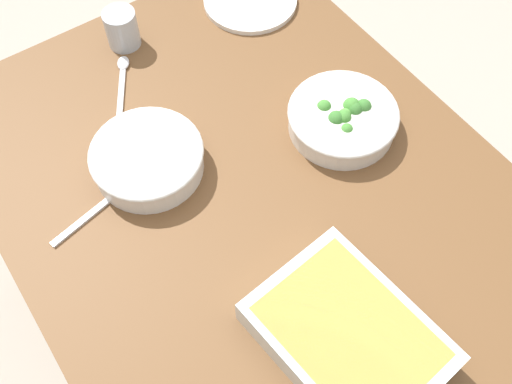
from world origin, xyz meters
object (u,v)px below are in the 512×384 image
Objects in this scene: stew_bowl at (148,158)px; broccoli_bowl at (343,118)px; spoon_by_stew at (101,206)px; side_plate at (250,0)px; drink_cup at (122,30)px; spoon_spare at (122,78)px; baking_dish at (348,336)px; spoon_by_broccoli at (321,131)px.

stew_bowl is 0.39m from broccoli_bowl.
stew_bowl is 1.25× the size of spoon_by_stew.
stew_bowl is at bearing 122.78° from side_plate.
spoon_spare is at bearing 148.52° from drink_cup.
spoon_spare is (0.72, 0.03, -0.03)m from baking_dish.
spoon_spare is at bearing -15.52° from stew_bowl.
broccoli_bowl is 0.05m from spoon_by_broccoli.
broccoli_bowl is at bearing -105.75° from spoon_by_broccoli.
drink_cup reaches higher than spoon_by_stew.
broccoli_bowl is 1.01× the size of side_plate.
stew_bowl is at bearing 69.79° from broccoli_bowl.
spoon_by_stew is at bearing 101.94° from stew_bowl.
stew_bowl is 0.98× the size of broccoli_bowl.
stew_bowl is 0.68× the size of baking_dish.
spoon_by_stew is (-0.30, 0.55, -0.00)m from side_plate.
drink_cup is 0.49× the size of spoon_by_broccoli.
stew_bowl is 0.24m from spoon_spare.
drink_cup is 0.53× the size of spoon_spare.
baking_dish is at bearing -177.81° from spoon_spare.
spoon_spare is at bearing -35.33° from spoon_by_stew.
spoon_by_broccoli is 1.09× the size of spoon_spare.
drink_cup is (0.33, -0.12, 0.01)m from stew_bowl.
drink_cup is 0.39× the size of side_plate.
side_plate is at bearing -83.52° from spoon_spare.
spoon_by_stew is 0.32m from spoon_spare.
spoon_by_broccoli is (-0.12, -0.33, -0.03)m from stew_bowl.
baking_dish reaches higher than spoon_by_stew.
spoon_by_broccoli is (0.01, 0.04, -0.03)m from broccoli_bowl.
baking_dish is 0.43m from spoon_by_broccoli.
side_plate is (0.76, -0.33, -0.03)m from baking_dish.
side_plate is 0.36m from spoon_spare.
side_plate reaches higher than spoon_by_stew.
side_plate is at bearing -8.09° from broccoli_bowl.
stew_bowl reaches higher than spoon_spare.
spoon_spare is at bearing 39.42° from broccoli_bowl.
spoon_spare is (0.23, -0.06, -0.03)m from stew_bowl.
stew_bowl reaches higher than side_plate.
spoon_by_stew is (0.11, 0.49, -0.03)m from broccoli_bowl.
broccoli_bowl reaches higher than spoon_by_stew.
baking_dish is 0.83m from side_plate.
baking_dish is at bearing -169.25° from stew_bowl.
spoon_spare is at bearing 2.19° from baking_dish.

